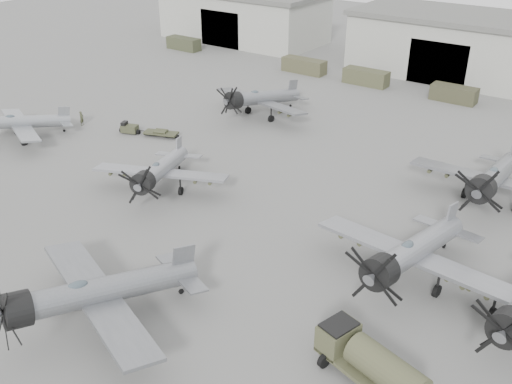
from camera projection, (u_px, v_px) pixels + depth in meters
ground at (146, 281)px, 39.26m from camera, size 220.00×220.00×0.00m
hangar_left at (244, 15)px, 101.30m from camera, size 29.00×14.80×8.70m
hangar_center at (456, 44)px, 81.66m from camera, size 29.00×14.80×8.70m
support_truck_0 at (184, 44)px, 96.25m from camera, size 6.03×2.20×2.02m
support_truck_2 at (304, 66)px, 83.93m from camera, size 6.63×2.20×2.07m
support_truck_3 at (366, 77)px, 78.74m from camera, size 6.26×2.20×2.09m
support_truck_4 at (454, 94)px, 72.42m from camera, size 5.71×2.20×1.98m
aircraft_near_1 at (91, 294)px, 33.95m from camera, size 13.74×12.40×5.54m
aircraft_mid_0 at (17, 123)px, 60.52m from camera, size 10.96×9.92×4.46m
aircraft_mid_1 at (159, 171)px, 49.68m from camera, size 11.82×10.71×4.83m
aircraft_mid_2 at (411, 253)px, 37.76m from camera, size 14.05×12.64×5.60m
aircraft_far_0 at (259, 99)px, 66.50m from camera, size 13.10×11.79×5.20m
aircraft_far_1 at (494, 178)px, 47.65m from camera, size 14.03×12.63×5.64m
fuel_tanker at (372, 362)px, 30.46m from camera, size 7.12×3.95×2.61m
tug_trailer at (141, 130)px, 62.71m from camera, size 6.53×3.39×1.31m
ground_crew at (82, 118)px, 65.05m from camera, size 0.55×0.70×1.67m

